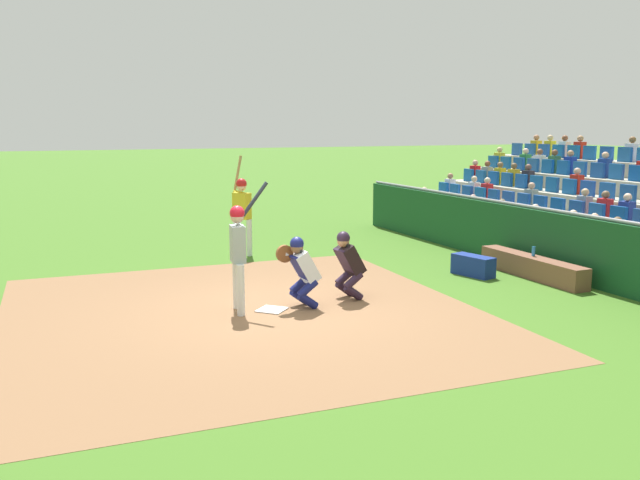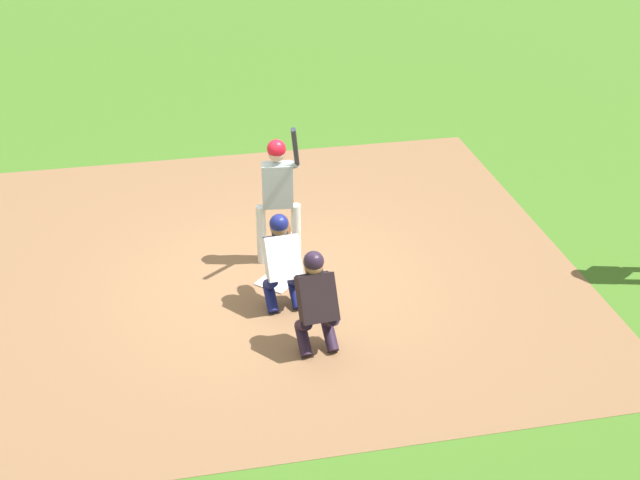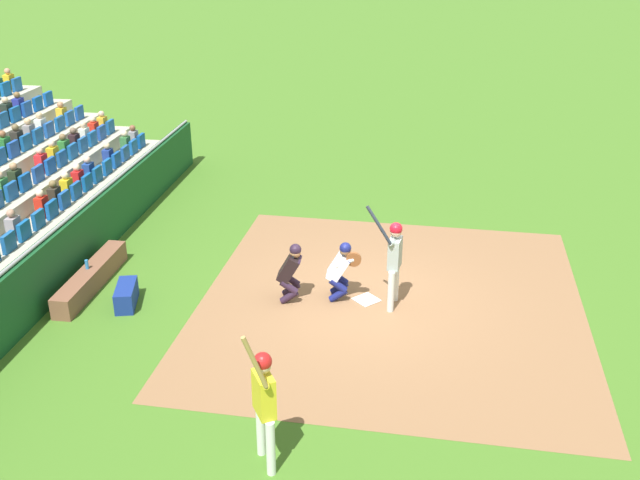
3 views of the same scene
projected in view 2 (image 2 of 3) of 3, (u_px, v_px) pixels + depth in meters
The scene contains 6 objects.
ground_plane at pixel (277, 282), 11.10m from camera, with size 160.00×160.00×0.00m, color #3D6920.
infield_dirt_patch at pixel (270, 263), 11.52m from camera, with size 8.15×7.63×0.01m, color brown.
home_plate_marker at pixel (277, 281), 11.09m from camera, with size 0.44×0.44×0.02m, color white.
batter_at_plate at pixel (278, 188), 11.02m from camera, with size 0.61×0.73×2.18m.
catcher_crouching at pixel (282, 257), 10.30m from camera, with size 0.48×0.72×1.26m.
home_plate_umpire at pixel (316, 299), 9.51m from camera, with size 0.48×0.51×1.26m.
Camera 2 is at (-1.57, -9.28, 5.94)m, focal length 46.94 mm.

